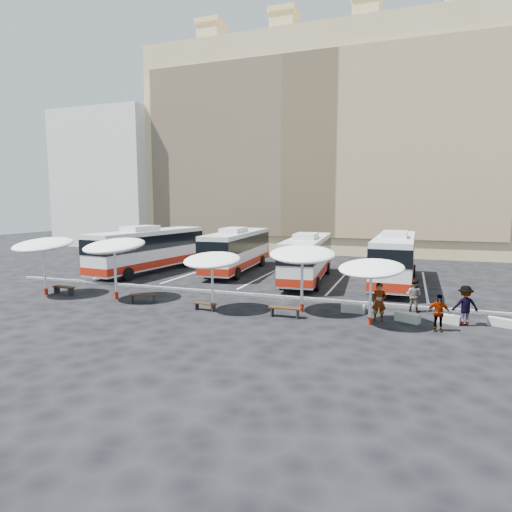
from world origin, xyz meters
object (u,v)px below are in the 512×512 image
(bus_1, at_px, (238,249))
(sunshade_0, at_px, (43,245))
(conc_bench_2, at_px, (448,319))
(passenger_0, at_px, (379,302))
(sunshade_4, at_px, (371,268))
(conc_bench_3, at_px, (500,322))
(wood_bench_1, at_px, (143,296))
(wood_bench_2, at_px, (205,305))
(wood_bench_3, at_px, (285,310))
(bus_2, at_px, (308,256))
(passenger_3, at_px, (465,306))
(conc_bench_0, at_px, (353,308))
(sunshade_3, at_px, (302,255))
(sunshade_1, at_px, (114,246))
(conc_bench_1, at_px, (407,318))
(sunshade_2, at_px, (212,260))
(bus_3, at_px, (395,257))
(passenger_1, at_px, (414,295))
(passenger_2, at_px, (438,313))
(wood_bench_0, at_px, (64,288))
(bus_0, at_px, (149,248))

(bus_1, height_order, sunshade_0, bus_1)
(conc_bench_2, bearing_deg, passenger_0, -167.73)
(sunshade_4, bearing_deg, conc_bench_3, 16.90)
(wood_bench_1, bearing_deg, wood_bench_2, -5.74)
(sunshade_4, distance_m, wood_bench_2, 8.98)
(wood_bench_3, bearing_deg, bus_2, 96.89)
(sunshade_0, height_order, passenger_3, sunshade_0)
(wood_bench_1, xyz_separation_m, conc_bench_0, (11.88, 1.80, -0.14))
(sunshade_3, distance_m, conc_bench_2, 7.79)
(bus_2, relative_size, sunshade_1, 2.84)
(conc_bench_1, relative_size, conc_bench_3, 1.11)
(conc_bench_3, bearing_deg, wood_bench_3, -169.64)
(conc_bench_0, bearing_deg, bus_1, 135.67)
(sunshade_2, xyz_separation_m, sunshade_3, (4.63, 1.36, 0.35))
(conc_bench_1, distance_m, conc_bench_3, 4.20)
(bus_3, height_order, conc_bench_0, bus_3)
(wood_bench_3, distance_m, passenger_1, 7.11)
(passenger_2, bearing_deg, wood_bench_3, 177.08)
(passenger_1, xyz_separation_m, passenger_3, (2.25, -2.00, 0.09))
(wood_bench_0, xyz_separation_m, conc_bench_2, (22.61, 1.07, -0.18))
(passenger_0, height_order, passenger_1, passenger_0)
(conc_bench_0, bearing_deg, passenger_3, -6.85)
(bus_1, bearing_deg, conc_bench_0, -48.54)
(conc_bench_0, height_order, passenger_3, passenger_3)
(conc_bench_2, height_order, passenger_2, passenger_2)
(wood_bench_0, bearing_deg, sunshade_0, -150.76)
(bus_3, relative_size, passenger_3, 6.35)
(sunshade_3, xyz_separation_m, wood_bench_2, (-4.98, -1.55, -2.77))
(wood_bench_1, height_order, conc_bench_3, wood_bench_1)
(bus_1, relative_size, sunshade_3, 2.96)
(passenger_1, height_order, passenger_3, passenger_3)
(conc_bench_3, xyz_separation_m, passenger_3, (-1.60, -0.38, 0.76))
(sunshade_0, xyz_separation_m, sunshade_2, (11.68, 0.03, -0.44))
(wood_bench_1, bearing_deg, conc_bench_1, 3.35)
(sunshade_2, bearing_deg, sunshade_1, 175.68)
(conc_bench_2, height_order, conc_bench_3, conc_bench_2)
(wood_bench_1, relative_size, passenger_0, 0.85)
(wood_bench_3, bearing_deg, conc_bench_3, 10.36)
(wood_bench_0, bearing_deg, passenger_1, 7.87)
(wood_bench_3, relative_size, passenger_0, 0.88)
(sunshade_3, xyz_separation_m, wood_bench_1, (-9.24, -1.12, -2.72))
(bus_2, distance_m, passenger_2, 13.61)
(bus_3, bearing_deg, bus_1, 173.92)
(bus_1, xyz_separation_m, wood_bench_0, (-6.98, -12.31, -1.54))
(sunshade_0, distance_m, sunshade_4, 19.97)
(bus_3, xyz_separation_m, wood_bench_2, (-9.35, -11.44, -1.66))
(bus_0, relative_size, passenger_1, 7.24)
(sunshade_3, height_order, passenger_2, sunshade_3)
(bus_3, relative_size, wood_bench_3, 7.28)
(conc_bench_0, relative_size, passenger_3, 0.64)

